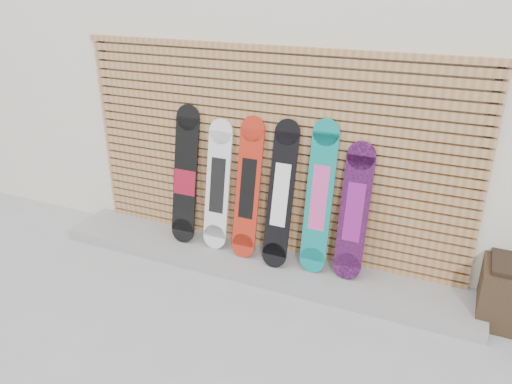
# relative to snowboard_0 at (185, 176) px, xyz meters

# --- Properties ---
(ground) EXTENTS (80.00, 80.00, 0.00)m
(ground) POSITION_rel_snowboard_0_xyz_m (1.05, -0.78, -0.87)
(ground) COLOR #9B9B9E
(ground) RESTS_ON ground
(building) EXTENTS (12.00, 5.00, 3.60)m
(building) POSITION_rel_snowboard_0_xyz_m (1.55, 2.72, 0.93)
(building) COLOR silver
(building) RESTS_ON ground
(concrete_step) EXTENTS (4.60, 0.70, 0.12)m
(concrete_step) POSITION_rel_snowboard_0_xyz_m (0.90, -0.10, -0.81)
(concrete_step) COLOR gray
(concrete_step) RESTS_ON ground
(slat_wall) EXTENTS (4.26, 0.08, 2.29)m
(slat_wall) POSITION_rel_snowboard_0_xyz_m (0.90, 0.19, 0.34)
(slat_wall) COLOR #A47244
(slat_wall) RESTS_ON ground
(snowboard_0) EXTENTS (0.28, 0.32, 1.53)m
(snowboard_0) POSITION_rel_snowboard_0_xyz_m (0.00, 0.00, 0.00)
(snowboard_0) COLOR black
(snowboard_0) RESTS_ON concrete_step
(snowboard_1) EXTENTS (0.27, 0.30, 1.41)m
(snowboard_1) POSITION_rel_snowboard_0_xyz_m (0.39, 0.01, -0.05)
(snowboard_1) COLOR silver
(snowboard_1) RESTS_ON concrete_step
(snowboard_2) EXTENTS (0.26, 0.34, 1.48)m
(snowboard_2) POSITION_rel_snowboard_0_xyz_m (0.76, -0.01, -0.01)
(snowboard_2) COLOR #B62513
(snowboard_2) RESTS_ON concrete_step
(snowboard_3) EXTENTS (0.26, 0.39, 1.50)m
(snowboard_3) POSITION_rel_snowboard_0_xyz_m (1.14, -0.03, -0.00)
(snowboard_3) COLOR black
(snowboard_3) RESTS_ON concrete_step
(snowboard_4) EXTENTS (0.27, 0.32, 1.54)m
(snowboard_4) POSITION_rel_snowboard_0_xyz_m (1.53, 0.00, 0.02)
(snowboard_4) COLOR #0D7D79
(snowboard_4) RESTS_ON concrete_step
(snowboard_5) EXTENTS (0.28, 0.30, 1.36)m
(snowboard_5) POSITION_rel_snowboard_0_xyz_m (1.88, 0.01, -0.07)
(snowboard_5) COLOR black
(snowboard_5) RESTS_ON concrete_step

